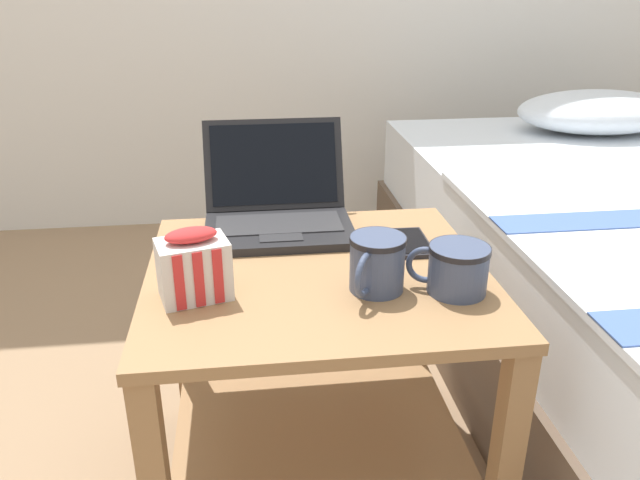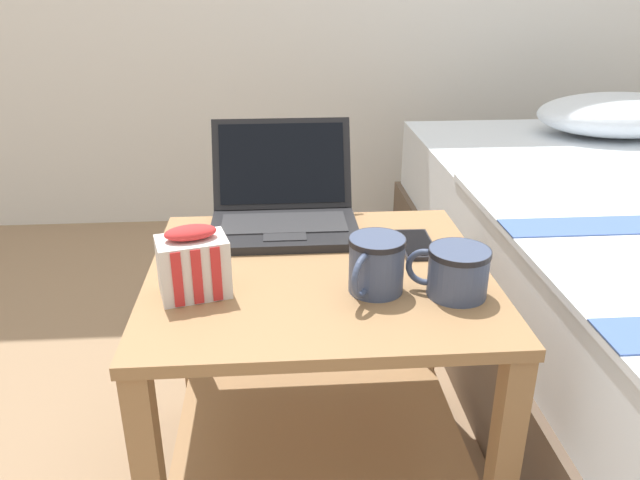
{
  "view_description": "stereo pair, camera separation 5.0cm",
  "coord_description": "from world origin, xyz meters",
  "px_view_note": "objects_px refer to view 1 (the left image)",
  "views": [
    {
      "loc": [
        -0.12,
        -1.05,
        1.04
      ],
      "look_at": [
        0.0,
        -0.04,
        0.6
      ],
      "focal_mm": 35.0,
      "sensor_mm": 36.0,
      "label": 1
    },
    {
      "loc": [
        -0.07,
        -1.05,
        1.04
      ],
      "look_at": [
        0.0,
        -0.04,
        0.6
      ],
      "focal_mm": 35.0,
      "sensor_mm": 36.0,
      "label": 2
    }
  ],
  "objects_px": {
    "mug_front_right": "(377,261)",
    "snack_bag": "(194,267)",
    "laptop": "(277,208)",
    "cell_phone": "(412,242)",
    "mug_front_left": "(457,266)"
  },
  "relations": [
    {
      "from": "mug_front_right",
      "to": "snack_bag",
      "type": "xyz_separation_m",
      "value": [
        -0.31,
        0.01,
        0.0
      ]
    },
    {
      "from": "mug_front_right",
      "to": "laptop",
      "type": "bearing_deg",
      "value": 115.74
    },
    {
      "from": "cell_phone",
      "to": "mug_front_left",
      "type": "bearing_deg",
      "value": -83.79
    },
    {
      "from": "mug_front_right",
      "to": "snack_bag",
      "type": "relative_size",
      "value": 0.97
    },
    {
      "from": "laptop",
      "to": "mug_front_left",
      "type": "xyz_separation_m",
      "value": [
        0.29,
        -0.34,
        0.0
      ]
    },
    {
      "from": "laptop",
      "to": "cell_phone",
      "type": "relative_size",
      "value": 2.19
    },
    {
      "from": "mug_front_left",
      "to": "mug_front_right",
      "type": "bearing_deg",
      "value": 170.6
    },
    {
      "from": "laptop",
      "to": "mug_front_right",
      "type": "xyz_separation_m",
      "value": [
        0.15,
        -0.32,
        0.01
      ]
    },
    {
      "from": "laptop",
      "to": "mug_front_right",
      "type": "relative_size",
      "value": 2.43
    },
    {
      "from": "laptop",
      "to": "snack_bag",
      "type": "height_order",
      "value": "laptop"
    },
    {
      "from": "laptop",
      "to": "cell_phone",
      "type": "height_order",
      "value": "laptop"
    },
    {
      "from": "mug_front_left",
      "to": "snack_bag",
      "type": "height_order",
      "value": "snack_bag"
    },
    {
      "from": "laptop",
      "to": "snack_bag",
      "type": "xyz_separation_m",
      "value": [
        -0.16,
        -0.3,
        0.01
      ]
    },
    {
      "from": "laptop",
      "to": "mug_front_left",
      "type": "height_order",
      "value": "laptop"
    },
    {
      "from": "mug_front_left",
      "to": "snack_bag",
      "type": "bearing_deg",
      "value": 175.52
    }
  ]
}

